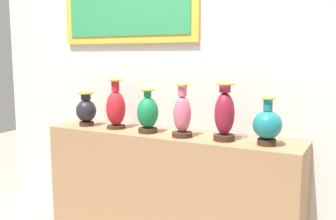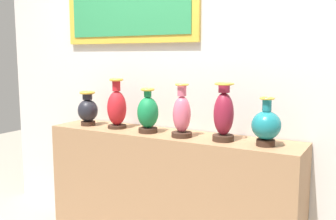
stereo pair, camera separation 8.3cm
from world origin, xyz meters
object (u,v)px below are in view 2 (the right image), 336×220
object	(u,v)px
vase_crimson	(117,107)
vase_burgundy	(224,115)
vase_rose	(182,115)
vase_teal	(266,125)
vase_emerald	(148,113)
vase_onyx	(88,110)

from	to	relation	value
vase_crimson	vase_burgundy	xyz separation A→B (m)	(0.92, -0.02, 0.01)
vase_rose	vase_teal	size ratio (longest dim) A/B	1.21
vase_rose	vase_teal	bearing A→B (deg)	2.31
vase_emerald	vase_teal	bearing A→B (deg)	0.52
vase_onyx	vase_rose	world-z (taller)	vase_rose
vase_onyx	vase_burgundy	size ratio (longest dim) A/B	0.72
vase_crimson	vase_rose	world-z (taller)	vase_crimson
vase_teal	vase_emerald	bearing A→B (deg)	-179.48
vase_rose	vase_teal	xyz separation A→B (m)	(0.60, 0.02, -0.03)
vase_onyx	vase_burgundy	xyz separation A→B (m)	(1.20, -0.00, 0.05)
vase_onyx	vase_emerald	xyz separation A→B (m)	(0.60, -0.01, 0.01)
vase_crimson	vase_rose	bearing A→B (deg)	-4.31
vase_crimson	vase_burgundy	size ratio (longest dim) A/B	1.00
vase_rose	vase_burgundy	world-z (taller)	vase_burgundy
vase_burgundy	vase_teal	size ratio (longest dim) A/B	1.26
vase_onyx	vase_burgundy	distance (m)	1.20
vase_onyx	vase_crimson	bearing A→B (deg)	3.86
vase_emerald	vase_burgundy	xyz separation A→B (m)	(0.60, 0.01, 0.03)
vase_onyx	vase_crimson	size ratio (longest dim) A/B	0.72
vase_crimson	vase_rose	distance (m)	0.61
vase_crimson	vase_burgundy	bearing A→B (deg)	-1.24
vase_onyx	vase_rose	xyz separation A→B (m)	(0.90, -0.03, 0.03)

